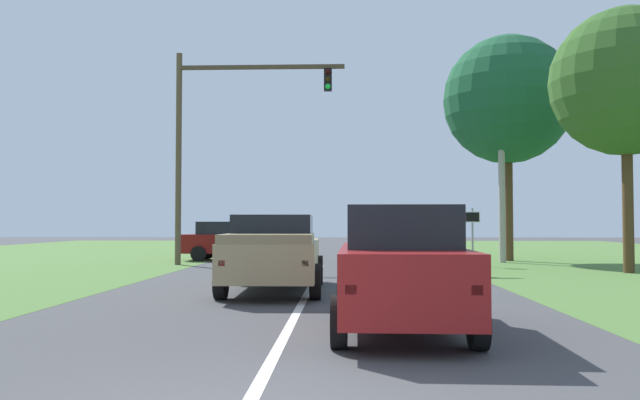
% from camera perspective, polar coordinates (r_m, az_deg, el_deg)
% --- Properties ---
extents(ground_plane, '(120.00, 120.00, 0.00)m').
position_cam_1_polar(ground_plane, '(16.39, -0.98, -8.01)').
color(ground_plane, '#424244').
extents(red_suv_near, '(2.15, 4.62, 1.96)m').
position_cam_1_polar(red_suv_near, '(10.19, 7.19, -5.84)').
color(red_suv_near, maroon).
rests_on(red_suv_near, ground_plane).
extents(pickup_truck_lead, '(2.44, 5.63, 1.89)m').
position_cam_1_polar(pickup_truck_lead, '(15.83, -4.10, -4.69)').
color(pickup_truck_lead, tan).
rests_on(pickup_truck_lead, ground_plane).
extents(traffic_light, '(6.92, 0.40, 8.68)m').
position_cam_1_polar(traffic_light, '(26.57, -9.08, 6.46)').
color(traffic_light, brown).
rests_on(traffic_light, ground_plane).
extents(keep_moving_sign, '(0.60, 0.09, 2.29)m').
position_cam_1_polar(keep_moving_sign, '(25.72, 13.47, -2.53)').
color(keep_moving_sign, gray).
rests_on(keep_moving_sign, ground_plane).
extents(oak_tree_right, '(5.79, 5.79, 10.19)m').
position_cam_1_polar(oak_tree_right, '(30.44, 16.43, 8.57)').
color(oak_tree_right, '#4C351E').
rests_on(oak_tree_right, ground_plane).
extents(crossing_suv_far, '(4.31, 2.09, 1.76)m').
position_cam_1_polar(crossing_suv_far, '(29.34, -7.95, -3.56)').
color(crossing_suv_far, maroon).
rests_on(crossing_suv_far, ground_plane).
extents(utility_pole_right, '(0.28, 0.28, 8.34)m').
position_cam_1_polar(utility_pole_right, '(28.66, 15.92, 2.96)').
color(utility_pole_right, '#9E998E').
rests_on(utility_pole_right, ground_plane).
extents(extra_tree_1, '(5.09, 5.09, 9.10)m').
position_cam_1_polar(extra_tree_1, '(24.61, 25.65, 9.47)').
color(extra_tree_1, '#4C351E').
rests_on(extra_tree_1, ground_plane).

